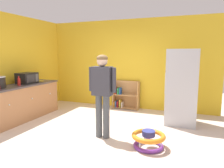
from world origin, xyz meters
TOP-DOWN VIEW (x-y plane):
  - ground_plane at (0.00, 0.00)m, footprint 12.00×12.00m
  - back_wall at (0.00, 2.33)m, footprint 5.20×0.06m
  - left_side_wall at (-2.63, 0.80)m, footprint 0.06×2.99m
  - kitchen_counter at (-2.20, 0.19)m, footprint 0.65×2.13m
  - refrigerator at (1.61, 1.30)m, footprint 0.73×0.68m
  - bookshelf at (-0.08, 2.15)m, footprint 0.80×0.28m
  - standing_person at (0.21, -0.16)m, footprint 0.57×0.22m
  - baby_walker at (1.16, -0.29)m, footprint 0.60×0.60m
  - microwave at (-2.21, 0.40)m, footprint 0.37×0.48m
  - banana_bunch at (-2.04, 0.74)m, footprint 0.15×0.16m
  - ketchup_bottle at (-2.11, 0.02)m, footprint 0.07×0.07m
  - blue_cup at (-2.34, 0.72)m, footprint 0.08×0.08m

SIDE VIEW (x-z plane):
  - ground_plane at x=0.00m, z-range 0.00..0.00m
  - baby_walker at x=1.16m, z-range 0.00..0.32m
  - bookshelf at x=-0.08m, z-range -0.06..0.79m
  - kitchen_counter at x=-2.20m, z-range 0.00..0.90m
  - refrigerator at x=1.61m, z-range 0.00..1.78m
  - banana_bunch at x=-2.04m, z-range 0.91..0.95m
  - blue_cup at x=-2.34m, z-range 0.90..0.99m
  - ketchup_bottle at x=-2.11m, z-range 0.88..1.12m
  - standing_person at x=0.21m, z-range 0.17..1.83m
  - microwave at x=-2.21m, z-range 0.90..1.18m
  - back_wall at x=0.00m, z-range 0.00..2.70m
  - left_side_wall at x=-2.63m, z-range 0.00..2.70m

